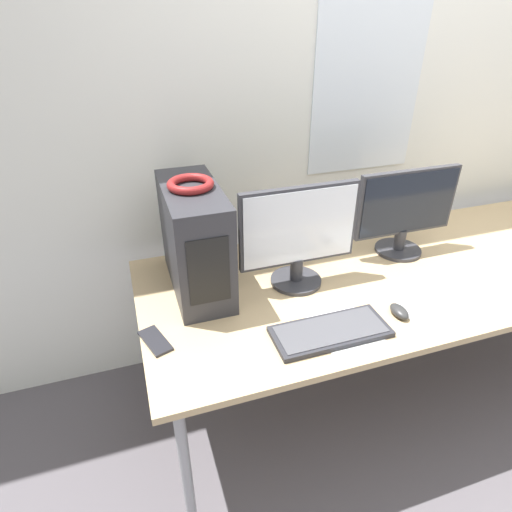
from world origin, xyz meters
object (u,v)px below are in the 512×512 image
Objects in this scene: headphones at (190,184)px; cell_phone at (155,341)px; monitor_right_near at (406,211)px; pc_tower at (195,240)px; monitor_main at (299,235)px; mouse at (399,311)px; keyboard at (330,331)px.

cell_phone is (-0.22, -0.30, -0.44)m from headphones.
headphones reaches higher than monitor_right_near.
pc_tower is 0.41m from monitor_main.
monitor_main is at bearing -15.34° from headphones.
headphones reaches higher than mouse.
mouse is 0.57× the size of cell_phone.
headphones is at bearing 147.26° from mouse.
headphones is at bearing 130.32° from keyboard.
monitor_right_near is at bearing 8.93° from monitor_main.
monitor_main is 0.68m from cell_phone.
mouse reaches higher than keyboard.
cell_phone is (-0.89, 0.14, -0.01)m from mouse.
cell_phone is at bearing -125.95° from headphones.
pc_tower is at bearing 35.47° from cell_phone.
monitor_main reaches higher than cell_phone.
monitor_right_near is 0.54m from mouse.
cell_phone is at bearing 171.18° from mouse.
monitor_right_near is (0.56, 0.09, -0.01)m from monitor_main.
headphones is 0.91m from mouse.
headphones is at bearing 164.66° from monitor_main.
monitor_main reaches higher than mouse.
pc_tower reaches higher than cell_phone.
pc_tower is 1.17× the size of keyboard.
keyboard is 2.53× the size of cell_phone.
headphones is at bearing 178.80° from monitor_right_near.
headphones is 0.99m from monitor_right_near.
monitor_right_near is at bearing 36.90° from keyboard.
monitor_right_near is 0.75m from keyboard.
monitor_main is at bearing 87.99° from keyboard.
mouse is at bearing -32.74° from headphones.
pc_tower is 5.21× the size of mouse.
pc_tower reaches higher than mouse.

